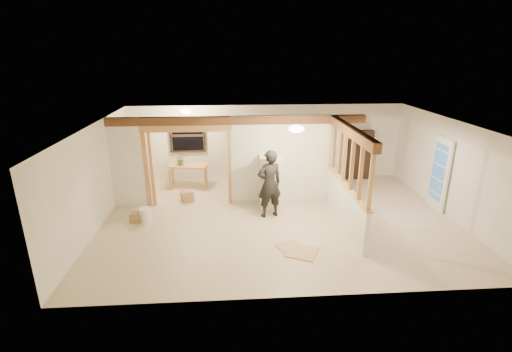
{
  "coord_description": "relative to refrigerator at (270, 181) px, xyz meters",
  "views": [
    {
      "loc": [
        -1.2,
        -8.74,
        4.17
      ],
      "look_at": [
        -0.56,
        0.4,
        1.05
      ],
      "focal_mm": 26.0,
      "sensor_mm": 36.0,
      "label": 1
    }
  ],
  "objects": [
    {
      "name": "wall_right",
      "position": [
        4.63,
        -0.85,
        0.52
      ],
      "size": [
        0.01,
        6.5,
        2.5
      ],
      "primitive_type": "cube",
      "color": "white",
      "rests_on": "floor"
    },
    {
      "name": "hanging_bulb",
      "position": [
        -1.87,
        0.75,
        1.45
      ],
      "size": [
        0.07,
        0.07,
        0.07
      ],
      "primitive_type": "ellipsoid",
      "color": "#FFD88C",
      "rests_on": "ceiling"
    },
    {
      "name": "doorway_frame",
      "position": [
        -2.27,
        0.35,
        0.37
      ],
      "size": [
        2.46,
        0.14,
        2.2
      ],
      "primitive_type": "cube",
      "color": "tan",
      "rests_on": "floor"
    },
    {
      "name": "potted_plant",
      "position": [
        -2.65,
        1.69,
        0.19
      ],
      "size": [
        0.34,
        0.3,
        0.35
      ],
      "primitive_type": "imported",
      "rotation": [
        0.0,
        0.0,
        0.08
      ],
      "color": "#215820",
      "rests_on": "work_table"
    },
    {
      "name": "box_util_b",
      "position": [
        -3.79,
        0.72,
        -0.58
      ],
      "size": [
        0.33,
        0.33,
        0.31
      ],
      "primitive_type": "cube",
      "rotation": [
        0.0,
        0.0,
        -0.02
      ],
      "color": "#A87951",
      "rests_on": "floor"
    },
    {
      "name": "pony_wall",
      "position": [
        1.73,
        -1.25,
        -0.23
      ],
      "size": [
        0.12,
        3.2,
        1.0
      ],
      "primitive_type": "cube",
      "color": "silver",
      "rests_on": "floor"
    },
    {
      "name": "stud_partition",
      "position": [
        1.73,
        -1.25,
        0.93
      ],
      "size": [
        0.14,
        3.2,
        1.32
      ],
      "primitive_type": "cube",
      "color": "tan",
      "rests_on": "pony_wall"
    },
    {
      "name": "shop_vac",
      "position": [
        -3.82,
        1.19,
        -0.39
      ],
      "size": [
        0.54,
        0.54,
        0.68
      ],
      "primitive_type": "cylinder",
      "rotation": [
        0.0,
        0.0,
        0.04
      ],
      "color": "#A11318",
      "rests_on": "floor"
    },
    {
      "name": "box_front",
      "position": [
        -3.52,
        -0.77,
        -0.61
      ],
      "size": [
        0.31,
        0.26,
        0.24
      ],
      "primitive_type": "cube",
      "rotation": [
        0.0,
        0.0,
        -0.06
      ],
      "color": "#A87951",
      "rests_on": "floor"
    },
    {
      "name": "bucket",
      "position": [
        -3.31,
        -0.77,
        -0.55
      ],
      "size": [
        0.35,
        0.35,
        0.36
      ],
      "primitive_type": "cylinder",
      "rotation": [
        0.0,
        0.0,
        -0.23
      ],
      "color": "white",
      "rests_on": "floor"
    },
    {
      "name": "wall_left",
      "position": [
        -4.37,
        -0.85,
        0.52
      ],
      "size": [
        0.01,
        6.5,
        2.5
      ],
      "primitive_type": "cube",
      "color": "white",
      "rests_on": "floor"
    },
    {
      "name": "ceiling",
      "position": [
        0.13,
        -0.85,
        1.77
      ],
      "size": [
        9.0,
        6.5,
        0.01
      ],
      "primitive_type": "cube",
      "color": "white"
    },
    {
      "name": "wall_front",
      "position": [
        0.13,
        -4.1,
        0.52
      ],
      "size": [
        9.0,
        0.01,
        2.5
      ],
      "primitive_type": "cube",
      "color": "white",
      "rests_on": "floor"
    },
    {
      "name": "woman",
      "position": [
        -0.1,
        -0.66,
        0.17
      ],
      "size": [
        0.76,
        0.61,
        1.81
      ],
      "primitive_type": "imported",
      "rotation": [
        0.0,
        0.0,
        3.45
      ],
      "color": "#262323",
      "rests_on": "floor"
    },
    {
      "name": "window_back",
      "position": [
        -2.47,
        2.32,
        0.82
      ],
      "size": [
        1.12,
        0.1,
        1.1
      ],
      "primitive_type": "cube",
      "color": "black",
      "rests_on": "wall_back"
    },
    {
      "name": "refrigerator",
      "position": [
        0.0,
        0.0,
        0.0
      ],
      "size": [
        0.6,
        0.59,
        1.47
      ],
      "primitive_type": "cube",
      "color": "white",
      "rests_on": "floor"
    },
    {
      "name": "wall_back",
      "position": [
        0.13,
        2.4,
        0.52
      ],
      "size": [
        9.0,
        0.01,
        2.5
      ],
      "primitive_type": "cube",
      "color": "white",
      "rests_on": "floor"
    },
    {
      "name": "bookshelf",
      "position": [
        3.25,
        2.2,
        0.1
      ],
      "size": [
        0.83,
        0.28,
        1.66
      ],
      "primitive_type": "cube",
      "color": "black",
      "rests_on": "floor"
    },
    {
      "name": "work_table",
      "position": [
        -2.44,
        1.73,
        -0.36
      ],
      "size": [
        1.27,
        0.79,
        0.75
      ],
      "primitive_type": "cube",
      "rotation": [
        0.0,
        0.0,
        -0.17
      ],
      "color": "tan",
      "rests_on": "floor"
    },
    {
      "name": "floor",
      "position": [
        0.13,
        -0.85,
        -0.74
      ],
      "size": [
        9.0,
        6.5,
        0.01
      ],
      "primitive_type": "cube",
      "color": "beige",
      "rests_on": "ground"
    },
    {
      "name": "header_beam_back",
      "position": [
        -0.87,
        0.35,
        1.65
      ],
      "size": [
        7.0,
        0.18,
        0.22
      ],
      "primitive_type": "cube",
      "color": "brown",
      "rests_on": "ceiling"
    },
    {
      "name": "partition_center",
      "position": [
        0.33,
        0.35,
        0.52
      ],
      "size": [
        2.8,
        0.12,
        2.5
      ],
      "primitive_type": "cube",
      "color": "silver",
      "rests_on": "floor"
    },
    {
      "name": "ceiling_dome_util",
      "position": [
        -2.37,
        1.45,
        1.75
      ],
      "size": [
        0.32,
        0.32,
        0.14
      ],
      "primitive_type": "ellipsoid",
      "color": "#FFEABF",
      "rests_on": "ceiling"
    },
    {
      "name": "ceiling_dome_main",
      "position": [
        0.43,
        -1.35,
        1.75
      ],
      "size": [
        0.36,
        0.36,
        0.16
      ],
      "primitive_type": "ellipsoid",
      "color": "#FFEABF",
      "rests_on": "ceiling"
    },
    {
      "name": "floor_panel_near",
      "position": [
        0.41,
        -2.58,
        -0.72
      ],
      "size": [
        0.84,
        0.84,
        0.02
      ],
      "primitive_type": "cube",
      "rotation": [
        0.0,
        0.0,
        -0.43
      ],
      "color": "tan",
      "rests_on": "floor"
    },
    {
      "name": "partition_left_stub",
      "position": [
        -3.92,
        0.35,
        0.52
      ],
      "size": [
        0.9,
        0.12,
        2.5
      ],
      "primitive_type": "cube",
      "color": "silver",
      "rests_on": "floor"
    },
    {
      "name": "header_beam_right",
      "position": [
        1.73,
        -1.25,
        1.65
      ],
      "size": [
        0.18,
        3.3,
        0.22
      ],
      "primitive_type": "cube",
      "color": "brown",
      "rests_on": "ceiling"
    },
    {
      "name": "french_door",
      "position": [
        4.55,
        -0.45,
        0.27
      ],
      "size": [
        0.12,
        0.86,
        2.0
      ],
      "primitive_type": "cube",
      "color": "white",
      "rests_on": "floor"
    },
    {
      "name": "box_util_a",
      "position": [
        -2.38,
        0.56,
        -0.58
      ],
      "size": [
        0.42,
        0.38,
        0.3
      ],
      "primitive_type": "cube",
      "rotation": [
        0.0,
        0.0,
        0.28
      ],
      "color": "#A87951",
      "rests_on": "floor"
    },
    {
      "name": "floor_panel_far",
      "position": [
        0.2,
        -2.31,
        -0.72
      ],
      "size": [
        0.68,
        0.62,
        0.02
      ],
      "primitive_type": "cube",
      "rotation": [
        0.0,
        0.0,
        0.39
      ],
      "color": "tan",
      "rests_on": "floor"
    }
  ]
}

